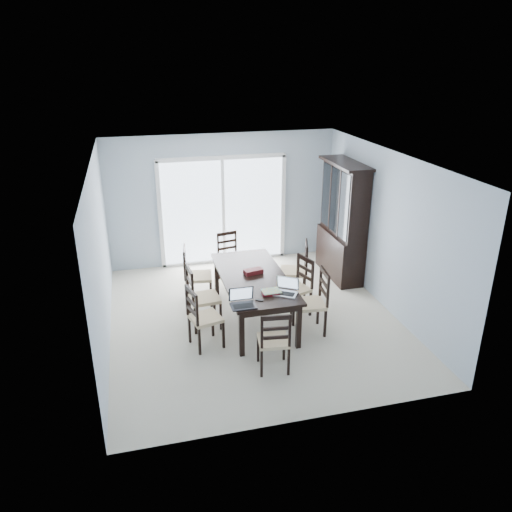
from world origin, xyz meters
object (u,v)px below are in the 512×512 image
at_px(dining_table, 253,281).
at_px(game_box, 253,271).
at_px(chair_left_far, 192,269).
at_px(chair_left_mid, 198,291).
at_px(hot_tub, 172,228).
at_px(chair_right_mid, 300,280).
at_px(laptop_silver, 285,291).
at_px(cell_phone, 260,300).
at_px(chair_right_near, 316,295).
at_px(chair_end_far, 229,251).
at_px(laptop_dark, 243,303).
at_px(china_hutch, 342,222).
at_px(chair_end_near, 274,336).
at_px(chair_left_near, 199,312).
at_px(chair_right_far, 299,264).

xyz_separation_m(dining_table, game_box, (0.02, 0.09, 0.11)).
bearing_deg(chair_left_far, chair_left_mid, 5.83).
bearing_deg(hot_tub, chair_left_mid, -89.19).
bearing_deg(chair_right_mid, laptop_silver, 128.41).
xyz_separation_m(chair_right_mid, hot_tub, (-1.71, 3.52, -0.13)).
bearing_deg(cell_phone, chair_right_near, 43.68).
bearing_deg(chair_end_far, chair_right_mid, 106.59).
height_order(chair_right_near, cell_phone, chair_right_near).
bearing_deg(laptop_dark, china_hutch, 42.89).
xyz_separation_m(cell_phone, hot_tub, (-0.83, 4.35, -0.30)).
bearing_deg(chair_end_near, chair_left_far, 116.06).
relative_size(dining_table, hot_tub, 1.09).
relative_size(chair_right_mid, chair_end_far, 1.05).
xyz_separation_m(chair_left_near, laptop_dark, (0.57, -0.32, 0.23)).
height_order(chair_left_far, laptop_dark, chair_left_far).
xyz_separation_m(chair_end_far, laptop_dark, (-0.31, -2.53, 0.25)).
distance_m(chair_left_mid, chair_end_far, 1.82).
distance_m(cell_phone, hot_tub, 4.43).
bearing_deg(chair_right_near, chair_left_mid, 76.74).
relative_size(chair_right_near, chair_end_near, 1.09).
relative_size(game_box, hot_tub, 0.15).
xyz_separation_m(chair_right_near, chair_end_near, (-0.92, -0.88, -0.05)).
distance_m(chair_right_near, chair_end_far, 2.38).
height_order(dining_table, chair_left_far, chair_left_far).
relative_size(china_hutch, laptop_dark, 6.24).
bearing_deg(laptop_silver, china_hutch, 81.53).
bearing_deg(chair_right_far, game_box, 134.80).
relative_size(chair_left_near, chair_right_near, 0.94).
height_order(chair_end_near, chair_end_far, chair_end_near).
distance_m(cell_phone, game_box, 0.93).
bearing_deg(cell_phone, chair_right_mid, 74.31).
bearing_deg(hot_tub, cell_phone, -79.20).
relative_size(chair_left_mid, chair_end_far, 1.11).
height_order(game_box, hot_tub, hot_tub).
distance_m(chair_right_far, chair_end_far, 1.45).
distance_m(chair_left_far, laptop_silver, 1.93).
height_order(chair_right_near, game_box, chair_right_near).
xyz_separation_m(china_hutch, chair_right_mid, (-1.25, -1.24, -0.48)).
relative_size(chair_end_far, laptop_silver, 2.58).
bearing_deg(chair_end_far, hot_tub, -77.42).
relative_size(chair_left_near, chair_right_far, 0.94).
height_order(chair_left_far, cell_phone, chair_left_far).
relative_size(chair_left_near, cell_phone, 9.63).
bearing_deg(chair_left_mid, chair_left_far, 173.49).
relative_size(chair_end_near, laptop_silver, 2.60).
xyz_separation_m(china_hutch, chair_left_mid, (-2.92, -1.29, -0.45)).
bearing_deg(chair_right_mid, china_hutch, -63.69).
relative_size(chair_right_near, laptop_dark, 3.31).
relative_size(chair_right_near, laptop_silver, 2.84).
distance_m(dining_table, chair_right_mid, 0.78).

